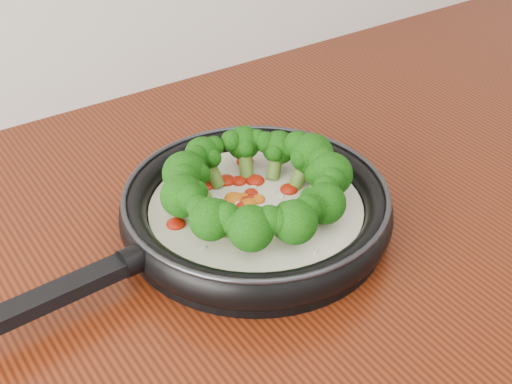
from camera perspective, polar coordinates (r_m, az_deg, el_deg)
skillet at (r=0.81m, az=-0.12°, el=-1.02°), size 0.48×0.32×0.09m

